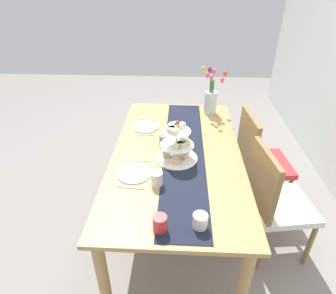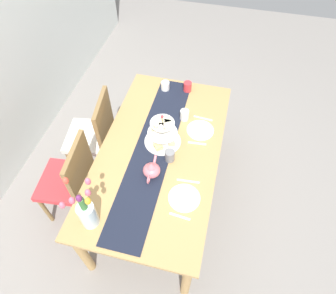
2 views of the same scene
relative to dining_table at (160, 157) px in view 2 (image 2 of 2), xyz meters
name	(u,v)px [view 2 (image 2 of 2)]	position (x,y,z in m)	size (l,w,h in m)	color
ground_plane	(161,195)	(0.00, 0.00, -0.64)	(8.00, 8.00, 0.00)	gray
dining_table	(160,157)	(0.00, 0.00, 0.00)	(1.77, 0.95, 0.74)	tan
chair_left	(71,178)	(-0.30, 0.70, -0.14)	(0.46, 0.46, 0.91)	olive
chair_right	(95,133)	(0.23, 0.70, -0.14)	(0.48, 0.48, 0.91)	olive
table_runner	(154,149)	(0.00, 0.05, 0.10)	(1.70, 0.30, 0.00)	black
tiered_cake_stand	(162,133)	(0.09, 0.00, 0.20)	(0.30, 0.30, 0.30)	beige
teapot	(152,170)	(-0.24, 0.00, 0.15)	(0.24, 0.13, 0.14)	#D66B75
tulip_vase	(86,212)	(-0.70, 0.30, 0.25)	(0.18, 0.22, 0.43)	silver
cream_jug	(165,86)	(0.72, 0.14, 0.14)	(0.08, 0.08, 0.09)	white
dinner_plate_left	(184,198)	(-0.38, -0.28, 0.10)	(0.23, 0.23, 0.01)	white
fork_left	(180,216)	(-0.52, -0.28, 0.10)	(0.02, 0.15, 0.01)	silver
knife_left	(188,181)	(-0.23, -0.28, 0.10)	(0.01, 0.17, 0.01)	silver
dinner_plate_right	(200,130)	(0.28, -0.28, 0.10)	(0.23, 0.23, 0.01)	white
fork_right	(197,143)	(0.14, -0.28, 0.10)	(0.02, 0.15, 0.01)	silver
knife_right	(203,118)	(0.43, -0.28, 0.10)	(0.01, 0.17, 0.01)	silver
mug_grey	(170,156)	(-0.07, -0.10, 0.15)	(0.08, 0.08, 0.10)	slate
mug_white_text	(184,115)	(0.39, -0.12, 0.14)	(0.08, 0.08, 0.10)	white
mug_orange	(188,87)	(0.76, -0.07, 0.14)	(0.08, 0.08, 0.10)	red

